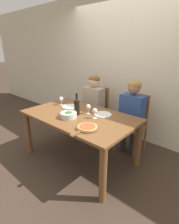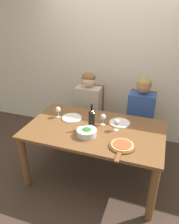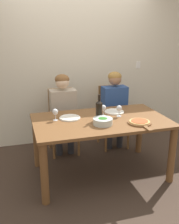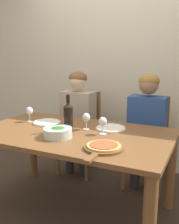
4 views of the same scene
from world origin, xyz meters
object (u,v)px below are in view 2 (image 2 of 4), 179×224
(chair_left, at_px, (91,113))
(wine_glass_right, at_px, (117,123))
(dinner_plate_left, at_px, (72,118))
(wine_glass_left, at_px, (58,110))
(dinner_plate_right, at_px, (120,123))
(wine_glass_centre, at_px, (103,118))
(person_woman, at_px, (88,103))
(pizza_on_board, at_px, (122,146))
(broccoli_bowl, at_px, (87,132))
(person_man, at_px, (141,111))
(chair_right, at_px, (140,120))
(wine_bottle, at_px, (92,119))

(chair_left, bearing_deg, wine_glass_right, -52.96)
(dinner_plate_left, height_order, wine_glass_left, wine_glass_left)
(dinner_plate_left, relative_size, wine_glass_right, 1.79)
(chair_left, relative_size, dinner_plate_left, 3.64)
(chair_left, height_order, dinner_plate_right, chair_left)
(chair_left, relative_size, wine_glass_centre, 6.51)
(dinner_plate_right, distance_m, wine_glass_centre, 0.24)
(person_woman, relative_size, pizza_on_board, 2.89)
(wine_glass_left, relative_size, wine_glass_right, 1.00)
(wine_glass_right, relative_size, wine_glass_centre, 1.00)
(chair_left, bearing_deg, broccoli_bowl, -73.49)
(person_man, bearing_deg, wine_glass_left, -149.63)
(chair_left, bearing_deg, chair_right, 0.00)
(wine_glass_right, xyz_separation_m, wine_glass_centre, (-0.19, 0.07, 0.00))
(dinner_plate_left, bearing_deg, wine_glass_centre, -3.31)
(broccoli_bowl, height_order, wine_glass_centre, wine_glass_centre)
(person_woman, bearing_deg, person_man, 0.00)
(person_man, distance_m, dinner_plate_left, 1.03)
(dinner_plate_left, bearing_deg, dinner_plate_right, 6.90)
(pizza_on_board, bearing_deg, dinner_plate_left, 151.26)
(pizza_on_board, relative_size, wine_glass_left, 2.82)
(pizza_on_board, bearing_deg, dinner_plate_right, 104.96)
(wine_glass_left, bearing_deg, broccoli_bowl, -30.38)
(chair_left, xyz_separation_m, pizza_on_board, (0.74, -1.12, 0.26))
(wine_bottle, bearing_deg, wine_glass_left, 164.97)
(chair_right, bearing_deg, person_man, -90.00)
(chair_right, relative_size, pizza_on_board, 2.31)
(person_man, relative_size, wine_glass_left, 8.17)
(chair_left, xyz_separation_m, chair_right, (0.82, 0.00, 0.00))
(person_woman, height_order, dinner_plate_left, person_woman)
(chair_right, relative_size, wine_glass_left, 6.51)
(person_woman, bearing_deg, wine_glass_centre, -55.80)
(person_woman, bearing_deg, pizza_on_board, -53.58)
(person_man, bearing_deg, wine_glass_centre, -123.42)
(chair_right, height_order, person_woman, person_woman)
(chair_right, bearing_deg, wine_glass_left, -145.06)
(dinner_plate_right, relative_size, wine_glass_right, 1.79)
(person_woman, distance_m, wine_glass_centre, 0.75)
(chair_right, distance_m, pizza_on_board, 1.16)
(person_woman, bearing_deg, chair_left, 90.00)
(wine_bottle, distance_m, wine_glass_centre, 0.17)
(person_man, xyz_separation_m, broccoli_bowl, (-0.51, -0.91, 0.06))
(broccoli_bowl, xyz_separation_m, wine_glass_centre, (0.11, 0.30, 0.06))
(chair_left, xyz_separation_m, wine_bottle, (0.31, -0.86, 0.38))
(broccoli_bowl, xyz_separation_m, dinner_plate_right, (0.31, 0.40, -0.03))
(person_man, xyz_separation_m, wine_glass_left, (-1.03, -0.61, 0.13))
(dinner_plate_left, relative_size, wine_glass_centre, 1.79)
(chair_right, relative_size, dinner_plate_right, 3.64)
(chair_left, relative_size, person_man, 0.80)
(pizza_on_board, relative_size, wine_glass_right, 2.82)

